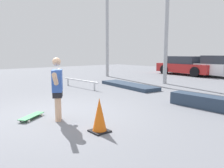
{
  "coord_description": "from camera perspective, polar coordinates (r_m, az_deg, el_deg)",
  "views": [
    {
      "loc": [
        5.01,
        -2.4,
        1.55
      ],
      "look_at": [
        0.18,
        1.66,
        0.65
      ],
      "focal_mm": 35.0,
      "sensor_mm": 36.0,
      "label": 1
    }
  ],
  "objects": [
    {
      "name": "grind_rail",
      "position": [
        9.95,
        -8.31,
        0.7
      ],
      "size": [
        2.47,
        0.22,
        0.36
      ],
      "rotation": [
        0.0,
        0.0,
        0.07
      ],
      "color": "#B7BABF",
      "rests_on": "ground_plane"
    },
    {
      "name": "skateboarder",
      "position": [
        5.14,
        -14.06,
        -0.7
      ],
      "size": [
        1.22,
        0.78,
        1.45
      ],
      "rotation": [
        0.0,
        0.0,
        -0.54
      ],
      "color": "#DBAD89",
      "rests_on": "ground_plane"
    },
    {
      "name": "manual_pad",
      "position": [
        10.1,
        4.31,
        -0.34
      ],
      "size": [
        3.36,
        1.28,
        0.15
      ],
      "primitive_type": "cube",
      "rotation": [
        0.0,
        0.0,
        -0.12
      ],
      "color": "#28384C",
      "rests_on": "ground_plane"
    },
    {
      "name": "canopy_support_left",
      "position": [
        13.07,
        5.44,
        16.06
      ],
      "size": [
        4.89,
        0.2,
        5.6
      ],
      "color": "#A5A8AD",
      "rests_on": "ground_plane"
    },
    {
      "name": "ground_plane",
      "position": [
        5.77,
        -14.04,
        -7.75
      ],
      "size": [
        36.0,
        36.0,
        0.0
      ],
      "primitive_type": "plane",
      "color": "slate"
    },
    {
      "name": "parked_car_red",
      "position": [
        16.62,
        18.64,
        4.53
      ],
      "size": [
        4.3,
        2.11,
        1.33
      ],
      "rotation": [
        0.0,
        0.0,
        -0.08
      ],
      "color": "red",
      "rests_on": "ground_plane"
    },
    {
      "name": "grind_box",
      "position": [
        6.73,
        23.28,
        -4.33
      ],
      "size": [
        2.02,
        0.53,
        0.36
      ],
      "primitive_type": "cube",
      "rotation": [
        0.0,
        0.0,
        0.01
      ],
      "color": "#28384C",
      "rests_on": "ground_plane"
    },
    {
      "name": "traffic_cone",
      "position": [
        4.34,
        -3.3,
        -8.18
      ],
      "size": [
        0.35,
        0.35,
        0.69
      ],
      "color": "black",
      "rests_on": "ground_plane"
    },
    {
      "name": "skateboard",
      "position": [
        5.58,
        -20.26,
        -7.88
      ],
      "size": [
        0.59,
        0.74,
        0.08
      ],
      "rotation": [
        0.0,
        0.0,
        -0.97
      ],
      "color": "#338C4C",
      "rests_on": "ground_plane"
    }
  ]
}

